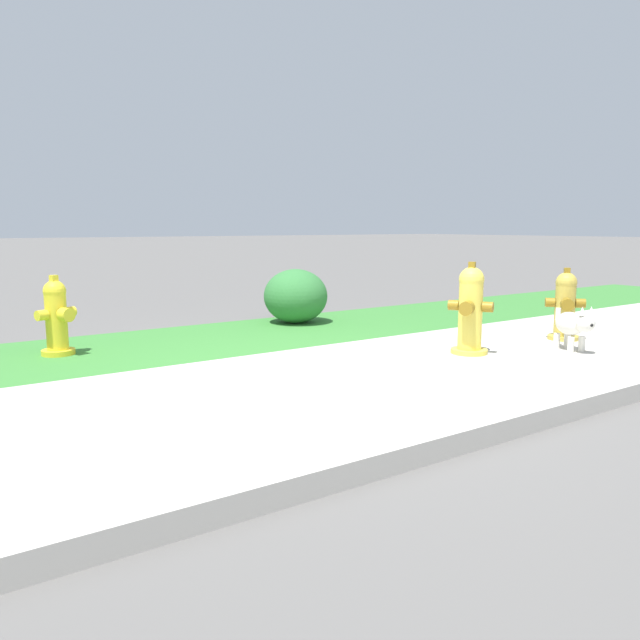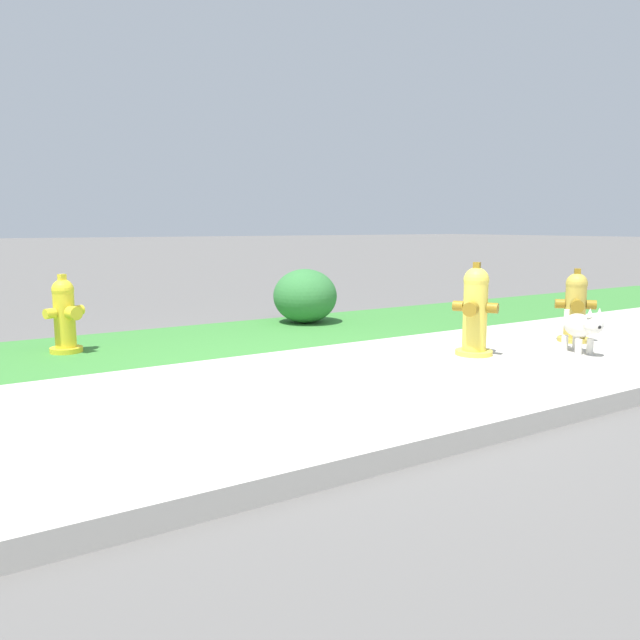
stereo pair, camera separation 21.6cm
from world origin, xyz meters
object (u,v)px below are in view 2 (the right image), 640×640
object	(u,v)px
fire_hydrant_by_grass_verge	(475,311)
fire_hydrant_mid_block	(65,316)
small_white_dog	(582,327)
fire_hydrant_across_street	(575,307)
shrub_bush_far_verge	(305,296)

from	to	relation	value
fire_hydrant_by_grass_verge	fire_hydrant_mid_block	size ratio (longest dim) A/B	1.16
small_white_dog	fire_hydrant_across_street	bearing A→B (deg)	150.53
small_white_dog	fire_hydrant_mid_block	bearing A→B (deg)	-103.91
fire_hydrant_across_street	small_white_dog	bearing A→B (deg)	89.85
fire_hydrant_mid_block	small_white_dog	size ratio (longest dim) A/B	1.50
fire_hydrant_by_grass_verge	fire_hydrant_mid_block	distance (m)	3.60
fire_hydrant_across_street	shrub_bush_far_verge	size ratio (longest dim) A/B	0.97
shrub_bush_far_verge	fire_hydrant_mid_block	bearing A→B (deg)	-172.66
fire_hydrant_across_street	fire_hydrant_by_grass_verge	bearing A→B (deg)	45.53
fire_hydrant_across_street	shrub_bush_far_verge	bearing A→B (deg)	-9.01
small_white_dog	shrub_bush_far_verge	bearing A→B (deg)	-139.24
fire_hydrant_by_grass_verge	fire_hydrant_mid_block	bearing A→B (deg)	25.93
small_white_dog	shrub_bush_far_verge	xyz separation A→B (m)	(-1.12, 2.85, 0.07)
fire_hydrant_mid_block	shrub_bush_far_verge	bearing A→B (deg)	165.12
fire_hydrant_mid_block	shrub_bush_far_verge	xyz separation A→B (m)	(2.70, 0.35, -0.02)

